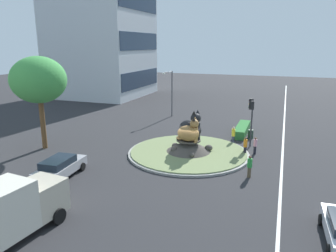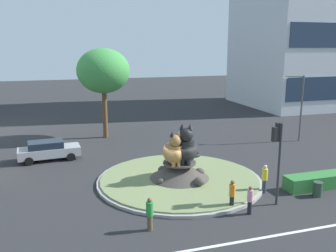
% 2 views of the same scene
% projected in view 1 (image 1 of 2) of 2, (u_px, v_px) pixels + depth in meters
% --- Properties ---
extents(ground_plane, '(160.00, 160.00, 0.00)m').
position_uv_depth(ground_plane, '(188.00, 154.00, 29.46)').
color(ground_plane, '#28282B').
extents(lane_centreline, '(112.00, 0.20, 0.01)m').
position_uv_depth(lane_centreline, '(282.00, 165.00, 26.76)').
color(lane_centreline, silver).
rests_on(lane_centreline, ground).
extents(roundabout_island, '(11.01, 11.01, 1.37)m').
position_uv_depth(roundabout_island, '(188.00, 150.00, 29.37)').
color(roundabout_island, gray).
rests_on(roundabout_island, ground).
extents(cat_statue_tabby, '(1.43, 2.27, 2.27)m').
position_uv_depth(cat_statue_tabby, '(189.00, 132.00, 28.38)').
color(cat_statue_tabby, '#9E703D').
rests_on(cat_statue_tabby, roundabout_island).
extents(cat_statue_black, '(2.59, 2.75, 2.70)m').
position_uv_depth(cat_statue_black, '(191.00, 128.00, 29.26)').
color(cat_statue_black, black).
rests_on(cat_statue_black, roundabout_island).
extents(traffic_light_mast, '(0.71, 0.57, 4.77)m').
position_uv_depth(traffic_light_mast, '(251.00, 112.00, 30.64)').
color(traffic_light_mast, '#2D2D33').
rests_on(traffic_light_mast, ground).
extents(office_tower, '(16.60, 16.05, 34.16)m').
position_uv_depth(office_tower, '(100.00, 3.00, 59.46)').
color(office_tower, silver).
rests_on(office_tower, ground).
extents(clipped_hedge_strip, '(5.81, 1.20, 0.90)m').
position_uv_depth(clipped_hedge_strip, '(242.00, 129.00, 36.10)').
color(clipped_hedge_strip, '#2D7033').
rests_on(clipped_hedge_strip, ground).
extents(broadleaf_tree_behind_island, '(5.07, 5.07, 8.75)m').
position_uv_depth(broadleaf_tree_behind_island, '(39.00, 80.00, 29.50)').
color(broadleaf_tree_behind_island, brown).
rests_on(broadleaf_tree_behind_island, ground).
extents(streetlight_arm, '(2.04, 0.68, 6.24)m').
position_uv_depth(streetlight_arm, '(171.00, 90.00, 43.73)').
color(streetlight_arm, '#4C4C51').
rests_on(streetlight_arm, ground).
extents(pedestrian_yellow_shirt, '(0.35, 0.35, 1.80)m').
position_uv_depth(pedestrian_yellow_shirt, '(233.00, 135.00, 32.10)').
color(pedestrian_yellow_shirt, '#33384C').
rests_on(pedestrian_yellow_shirt, ground).
extents(pedestrian_pink_shirt, '(0.32, 0.32, 1.60)m').
position_uv_depth(pedestrian_pink_shirt, '(255.00, 145.00, 29.22)').
color(pedestrian_pink_shirt, black).
rests_on(pedestrian_pink_shirt, ground).
extents(pedestrian_green_shirt, '(0.37, 0.37, 1.71)m').
position_uv_depth(pedestrian_green_shirt, '(250.00, 166.00, 24.07)').
color(pedestrian_green_shirt, brown).
rests_on(pedestrian_green_shirt, ground).
extents(pedestrian_orange_shirt, '(0.34, 0.34, 1.72)m').
position_uv_depth(pedestrian_orange_shirt, '(245.00, 146.00, 28.87)').
color(pedestrian_orange_shirt, black).
rests_on(pedestrian_orange_shirt, ground).
extents(sedan_on_far_lane, '(4.87, 2.32, 1.55)m').
position_uv_depth(sedan_on_far_lane, '(60.00, 167.00, 24.08)').
color(sedan_on_far_lane, '#99999E').
rests_on(sedan_on_far_lane, ground).
extents(litter_bin, '(0.56, 0.56, 0.90)m').
position_uv_depth(litter_bin, '(251.00, 134.00, 34.32)').
color(litter_bin, '#2D4233').
rests_on(litter_bin, ground).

